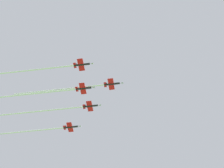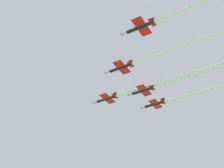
{
  "view_description": "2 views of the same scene",
  "coord_description": "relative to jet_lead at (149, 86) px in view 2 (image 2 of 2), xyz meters",
  "views": [
    {
      "loc": [
        -76.42,
        75.82,
        2.17
      ],
      "look_at": [
        19.15,
        -12.65,
        179.43
      ],
      "focal_mm": 61.32,
      "sensor_mm": 36.0,
      "label": 1
    },
    {
      "loc": [
        119.99,
        -46.71,
        113.81
      ],
      "look_at": [
        22.8,
        -11.56,
        184.8
      ],
      "focal_mm": 48.4,
      "sensor_mm": 36.0,
      "label": 2
    }
  ],
  "objects": [
    {
      "name": "jet_port_outer",
      "position": [
        13.02,
        10.86,
        -1.43
      ],
      "size": [
        50.94,
        42.7,
        2.36
      ],
      "rotation": [
        0.0,
        0.0,
        2.27
      ],
      "color": "black"
    },
    {
      "name": "jet_lead",
      "position": [
        0.0,
        0.0,
        0.0
      ],
      "size": [
        50.22,
        42.1,
        2.36
      ],
      "rotation": [
        0.0,
        0.0,
        2.27
      ],
      "color": "black"
    },
    {
      "name": "jet_starboard_inner",
      "position": [
        5.67,
        24.3,
        0.58
      ],
      "size": [
        58.47,
        48.98,
        2.36
      ],
      "rotation": [
        0.0,
        0.0,
        2.27
      ],
      "color": "black"
    },
    {
      "name": "jet_port_inner",
      "position": [
        25.02,
        1.3,
        0.43
      ],
      "size": [
        58.68,
        49.15,
        2.36
      ],
      "rotation": [
        0.0,
        0.0,
        2.27
      ],
      "color": "black"
    }
  ]
}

